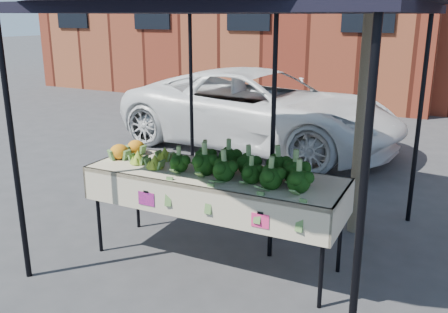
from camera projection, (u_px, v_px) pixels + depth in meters
ground at (230, 264)px, 4.62m from camera, size 90.00×90.00×0.00m
table at (214, 218)px, 4.55m from camera, size 2.42×0.86×0.90m
canopy at (242, 115)px, 4.62m from camera, size 3.16×3.16×2.74m
broccoli_heap at (242, 163)px, 4.29m from camera, size 1.36×0.56×0.25m
romanesco_cluster at (153, 154)px, 4.68m from camera, size 0.42×0.46×0.19m
cauliflower_pair at (128, 148)px, 4.91m from camera, size 0.22×0.42×0.17m
vehicle at (262, 2)px, 8.03m from camera, size 1.57×2.40×4.98m
street_tree at (372, 15)px, 4.70m from camera, size 2.32×2.32×4.58m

